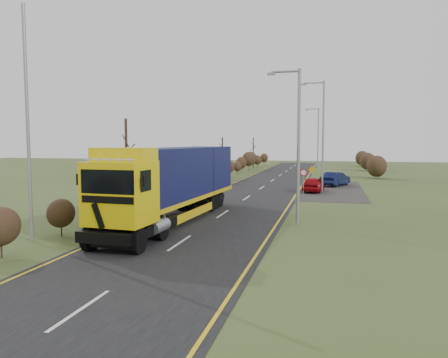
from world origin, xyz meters
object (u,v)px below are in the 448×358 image
at_px(car_blue_sedan, 335,179).
at_px(speed_sign, 303,177).
at_px(lorry, 173,179).
at_px(streetlight_near, 297,141).
at_px(car_red_hatchback, 313,184).

bearing_deg(car_blue_sedan, speed_sign, 94.03).
distance_m(lorry, car_blue_sedan, 24.54).
relative_size(streetlight_near, speed_sign, 3.89).
height_order(lorry, streetlight_near, streetlight_near).
bearing_deg(speed_sign, lorry, -112.94).
bearing_deg(streetlight_near, lorry, -175.06).
relative_size(car_red_hatchback, car_blue_sedan, 0.94).
xyz_separation_m(lorry, car_red_hatchback, (7.13, 16.91, -1.75)).
bearing_deg(car_red_hatchback, car_blue_sedan, -102.52).
bearing_deg(streetlight_near, speed_sign, 91.88).
distance_m(streetlight_near, speed_sign, 14.77).
bearing_deg(car_red_hatchback, lorry, 73.52).
bearing_deg(streetlight_near, car_blue_sedan, 84.09).
distance_m(lorry, car_red_hatchback, 18.44).
relative_size(lorry, streetlight_near, 1.86).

